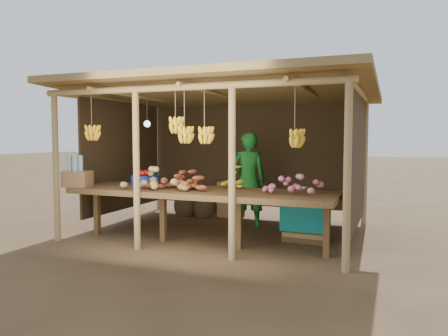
% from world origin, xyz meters
% --- Properties ---
extents(ground, '(60.00, 60.00, 0.00)m').
position_xyz_m(ground, '(0.00, 0.00, 0.00)').
color(ground, brown).
rests_on(ground, ground).
extents(stall_structure, '(4.70, 3.50, 2.43)m').
position_xyz_m(stall_structure, '(0.00, -0.10, 1.91)').
color(stall_structure, tan).
rests_on(stall_structure, ground).
extents(counter, '(3.90, 1.05, 0.80)m').
position_xyz_m(counter, '(0.00, -0.95, 0.74)').
color(counter, brown).
rests_on(counter, ground).
extents(potato_heap, '(1.06, 0.70, 0.37)m').
position_xyz_m(potato_heap, '(-0.58, -1.10, 0.98)').
color(potato_heap, tan).
rests_on(potato_heap, counter).
extents(sweet_potato_heap, '(0.96, 0.58, 0.36)m').
position_xyz_m(sweet_potato_heap, '(-0.25, -0.94, 0.98)').
color(sweet_potato_heap, '#A4472A').
rests_on(sweet_potato_heap, counter).
extents(onion_heap, '(1.01, 0.83, 0.36)m').
position_xyz_m(onion_heap, '(1.39, -0.93, 0.98)').
color(onion_heap, '#C15D78').
rests_on(onion_heap, counter).
extents(banana_pile, '(0.63, 0.48, 0.35)m').
position_xyz_m(banana_pile, '(0.45, -0.53, 0.97)').
color(banana_pile, yellow).
rests_on(banana_pile, counter).
extents(tomato_basin, '(0.46, 0.46, 0.24)m').
position_xyz_m(tomato_basin, '(-1.03, -0.74, 0.90)').
color(tomato_basin, navy).
rests_on(tomato_basin, counter).
extents(bottle_box, '(0.44, 0.37, 0.48)m').
position_xyz_m(bottle_box, '(-1.90, -1.27, 0.98)').
color(bottle_box, olive).
rests_on(bottle_box, counter).
extents(vendor, '(0.71, 0.61, 1.64)m').
position_xyz_m(vendor, '(0.27, 0.44, 0.82)').
color(vendor, '#197426').
rests_on(vendor, ground).
extents(tarp_crate, '(0.72, 0.63, 0.83)m').
position_xyz_m(tarp_crate, '(1.38, -0.10, 0.34)').
color(tarp_crate, brown).
rests_on(tarp_crate, ground).
extents(carton_stack, '(0.94, 0.40, 0.69)m').
position_xyz_m(carton_stack, '(-0.49, 1.20, 0.30)').
color(carton_stack, olive).
rests_on(carton_stack, ground).
extents(burlap_sacks, '(0.87, 0.46, 0.62)m').
position_xyz_m(burlap_sacks, '(-1.02, 1.03, 0.27)').
color(burlap_sacks, '#44341F').
rests_on(burlap_sacks, ground).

